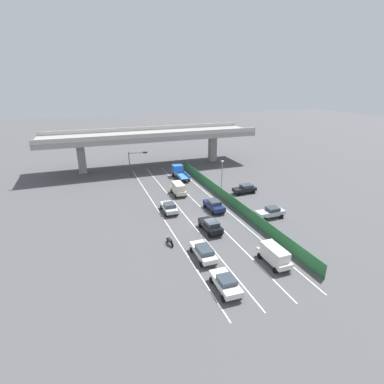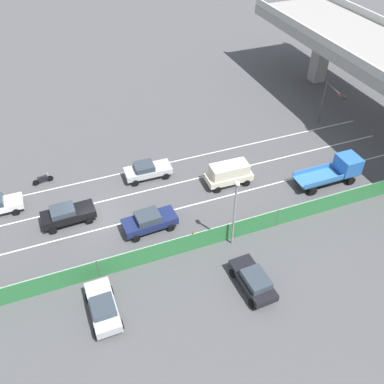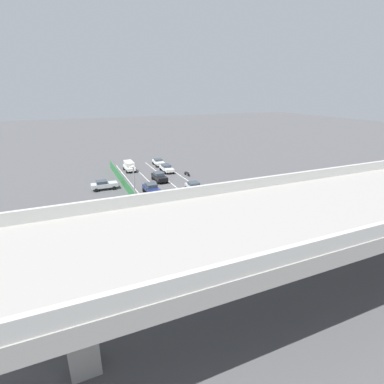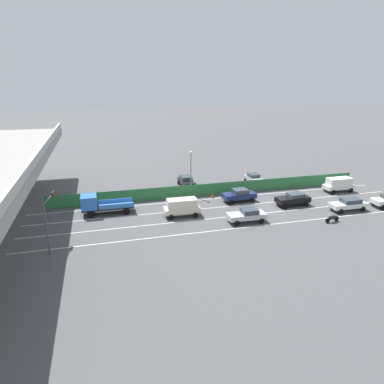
{
  "view_description": "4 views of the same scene",
  "coord_description": "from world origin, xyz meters",
  "px_view_note": "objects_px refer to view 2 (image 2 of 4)",
  "views": [
    {
      "loc": [
        -15.08,
        -35.48,
        19.23
      ],
      "look_at": [
        0.7,
        7.39,
        2.29
      ],
      "focal_mm": 27.94,
      "sensor_mm": 36.0,
      "label": 1
    },
    {
      "loc": [
        27.56,
        -1.58,
        25.21
      ],
      "look_at": [
        2.2,
        8.24,
        1.99
      ],
      "focal_mm": 39.07,
      "sensor_mm": 36.0,
      "label": 2
    },
    {
      "loc": [
        15.19,
        47.83,
        15.86
      ],
      "look_at": [
        -1.48,
        9.89,
        1.5
      ],
      "focal_mm": 27.14,
      "sensor_mm": 36.0,
      "label": 3
    },
    {
      "loc": [
        -38.36,
        21.79,
        15.99
      ],
      "look_at": [
        1.56,
        11.12,
        2.44
      ],
      "focal_mm": 32.65,
      "sensor_mm": 36.0,
      "label": 4
    }
  ],
  "objects_px": {
    "car_sedan_navy": "(149,221)",
    "traffic_cone": "(193,234)",
    "motorcycle": "(43,179)",
    "street_lamp": "(235,207)",
    "parked_wagon_silver": "(103,307)",
    "traffic_light": "(331,98)",
    "flatbed_truck_blue": "(338,170)",
    "car_sedan_black": "(67,214)",
    "parked_sedan_dark": "(254,280)",
    "car_sedan_silver": "(147,170)",
    "car_van_cream": "(229,173)"
  },
  "relations": [
    {
      "from": "flatbed_truck_blue",
      "to": "traffic_cone",
      "type": "distance_m",
      "value": 15.62
    },
    {
      "from": "car_van_cream",
      "to": "parked_wagon_silver",
      "type": "height_order",
      "value": "car_van_cream"
    },
    {
      "from": "parked_wagon_silver",
      "to": "motorcycle",
      "type": "bearing_deg",
      "value": -171.72
    },
    {
      "from": "car_sedan_navy",
      "to": "car_van_cream",
      "type": "bearing_deg",
      "value": 109.73
    },
    {
      "from": "car_sedan_navy",
      "to": "parked_wagon_silver",
      "type": "distance_m",
      "value": 8.67
    },
    {
      "from": "car_sedan_black",
      "to": "car_sedan_navy",
      "type": "height_order",
      "value": "car_sedan_navy"
    },
    {
      "from": "car_sedan_navy",
      "to": "motorcycle",
      "type": "bearing_deg",
      "value": -140.98
    },
    {
      "from": "car_van_cream",
      "to": "motorcycle",
      "type": "height_order",
      "value": "car_van_cream"
    },
    {
      "from": "flatbed_truck_blue",
      "to": "parked_wagon_silver",
      "type": "height_order",
      "value": "flatbed_truck_blue"
    },
    {
      "from": "car_sedan_black",
      "to": "car_sedan_navy",
      "type": "xyz_separation_m",
      "value": [
        3.31,
        6.23,
        0.02
      ]
    },
    {
      "from": "car_sedan_black",
      "to": "parked_sedan_dark",
      "type": "xyz_separation_m",
      "value": [
        11.83,
        11.49,
        -0.02
      ]
    },
    {
      "from": "motorcycle",
      "to": "traffic_light",
      "type": "distance_m",
      "value": 30.83
    },
    {
      "from": "flatbed_truck_blue",
      "to": "motorcycle",
      "type": "bearing_deg",
      "value": -110.24
    },
    {
      "from": "parked_sedan_dark",
      "to": "traffic_light",
      "type": "relative_size",
      "value": 0.82
    },
    {
      "from": "car_sedan_navy",
      "to": "parked_wagon_silver",
      "type": "xyz_separation_m",
      "value": [
        6.84,
        -5.33,
        -0.04
      ]
    },
    {
      "from": "street_lamp",
      "to": "car_van_cream",
      "type": "bearing_deg",
      "value": 157.1
    },
    {
      "from": "car_sedan_silver",
      "to": "traffic_cone",
      "type": "relative_size",
      "value": 6.16
    },
    {
      "from": "car_sedan_navy",
      "to": "traffic_light",
      "type": "distance_m",
      "value": 24.45
    },
    {
      "from": "car_sedan_navy",
      "to": "parked_wagon_silver",
      "type": "bearing_deg",
      "value": -37.92
    },
    {
      "from": "car_sedan_black",
      "to": "motorcycle",
      "type": "height_order",
      "value": "car_sedan_black"
    },
    {
      "from": "car_van_cream",
      "to": "street_lamp",
      "type": "xyz_separation_m",
      "value": [
        7.11,
        -3.0,
        2.73
      ]
    },
    {
      "from": "parked_sedan_dark",
      "to": "street_lamp",
      "type": "height_order",
      "value": "street_lamp"
    },
    {
      "from": "car_sedan_navy",
      "to": "motorcycle",
      "type": "height_order",
      "value": "car_sedan_navy"
    },
    {
      "from": "flatbed_truck_blue",
      "to": "car_van_cream",
      "type": "bearing_deg",
      "value": -108.56
    },
    {
      "from": "car_sedan_black",
      "to": "car_sedan_navy",
      "type": "bearing_deg",
      "value": 62.02
    },
    {
      "from": "car_sedan_black",
      "to": "parked_wagon_silver",
      "type": "distance_m",
      "value": 10.19
    },
    {
      "from": "car_sedan_silver",
      "to": "flatbed_truck_blue",
      "type": "bearing_deg",
      "value": 67.24
    },
    {
      "from": "car_van_cream",
      "to": "traffic_cone",
      "type": "bearing_deg",
      "value": -46.76
    },
    {
      "from": "car_van_cream",
      "to": "traffic_light",
      "type": "distance_m",
      "value": 15.23
    },
    {
      "from": "parked_sedan_dark",
      "to": "traffic_cone",
      "type": "xyz_separation_m",
      "value": [
        -6.32,
        -2.2,
        -0.55
      ]
    },
    {
      "from": "car_van_cream",
      "to": "traffic_light",
      "type": "height_order",
      "value": "traffic_light"
    },
    {
      "from": "car_van_cream",
      "to": "parked_wagon_silver",
      "type": "bearing_deg",
      "value": -54.65
    },
    {
      "from": "car_sedan_navy",
      "to": "traffic_cone",
      "type": "height_order",
      "value": "car_sedan_navy"
    },
    {
      "from": "motorcycle",
      "to": "traffic_cone",
      "type": "bearing_deg",
      "value": 42.6
    },
    {
      "from": "parked_wagon_silver",
      "to": "traffic_light",
      "type": "relative_size",
      "value": 0.81
    },
    {
      "from": "car_van_cream",
      "to": "motorcycle",
      "type": "distance_m",
      "value": 17.65
    },
    {
      "from": "parked_wagon_silver",
      "to": "flatbed_truck_blue",
      "type": "bearing_deg",
      "value": 105.66
    },
    {
      "from": "car_sedan_silver",
      "to": "traffic_light",
      "type": "height_order",
      "value": "traffic_light"
    },
    {
      "from": "street_lamp",
      "to": "car_sedan_navy",
      "type": "bearing_deg",
      "value": -124.8
    },
    {
      "from": "parked_wagon_silver",
      "to": "traffic_cone",
      "type": "height_order",
      "value": "parked_wagon_silver"
    },
    {
      "from": "car_van_cream",
      "to": "car_sedan_navy",
      "type": "bearing_deg",
      "value": -70.27
    },
    {
      "from": "car_sedan_black",
      "to": "car_van_cream",
      "type": "xyz_separation_m",
      "value": [
        0.18,
        14.96,
        0.31
      ]
    },
    {
      "from": "parked_wagon_silver",
      "to": "street_lamp",
      "type": "relative_size",
      "value": 0.67
    },
    {
      "from": "motorcycle",
      "to": "street_lamp",
      "type": "xyz_separation_m",
      "value": [
        13.49,
        13.43,
        3.5
      ]
    },
    {
      "from": "parked_wagon_silver",
      "to": "parked_sedan_dark",
      "type": "bearing_deg",
      "value": 81.01
    },
    {
      "from": "motorcycle",
      "to": "parked_wagon_silver",
      "type": "relative_size",
      "value": 0.45
    },
    {
      "from": "traffic_light",
      "to": "traffic_cone",
      "type": "xyz_separation_m",
      "value": [
        10.25,
        -19.84,
        -3.47
      ]
    },
    {
      "from": "car_sedan_navy",
      "to": "traffic_light",
      "type": "relative_size",
      "value": 0.86
    },
    {
      "from": "motorcycle",
      "to": "parked_wagon_silver",
      "type": "distance_m",
      "value": 16.53
    },
    {
      "from": "parked_sedan_dark",
      "to": "car_van_cream",
      "type": "bearing_deg",
      "value": 163.41
    }
  ]
}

